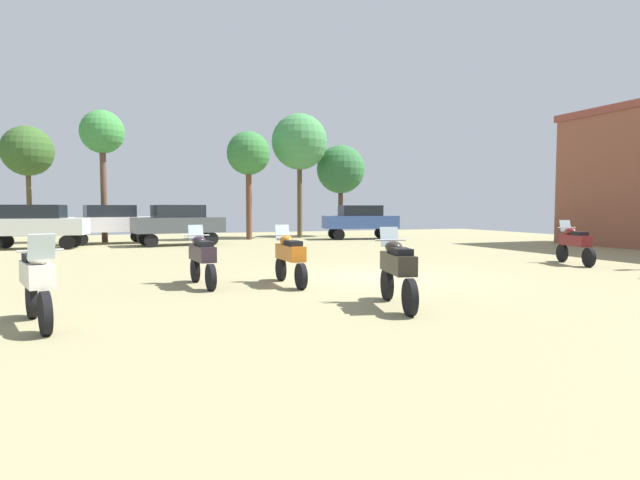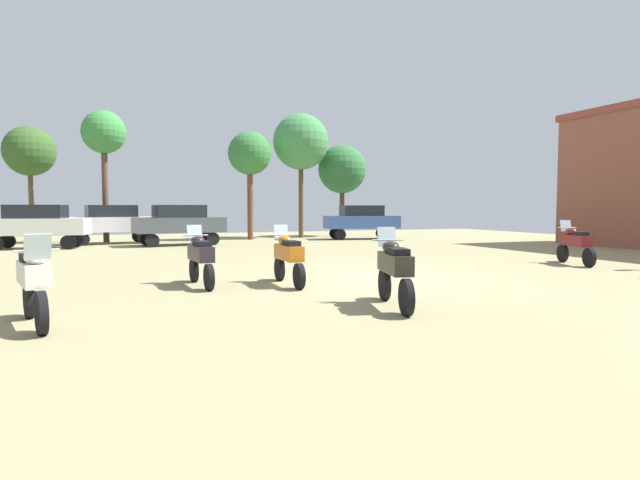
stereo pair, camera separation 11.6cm
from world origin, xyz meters
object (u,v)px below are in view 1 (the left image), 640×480
object	(u,v)px
tree_2	(300,142)
motorcycle_3	(202,256)
car_3	(360,219)
tree_1	(102,134)
motorcycle_7	(575,243)
car_1	(178,222)
tree_5	(248,155)
motorcycle_5	(37,281)
tree_6	(341,170)
tree_4	(27,152)
motorcycle_9	(290,256)
motorcycle_8	(397,268)
car_4	(110,221)
car_2	(35,223)

from	to	relation	value
tree_2	motorcycle_3	bearing A→B (deg)	-115.62
car_3	tree_1	bearing A→B (deg)	90.25
motorcycle_7	car_1	size ratio (longest dim) A/B	0.47
tree_1	tree_5	bearing A→B (deg)	-2.82
motorcycle_5	motorcycle_7	world-z (taller)	motorcycle_5
car_1	tree_6	bearing A→B (deg)	-74.00
motorcycle_3	tree_4	distance (m)	20.51
motorcycle_9	tree_1	size ratio (longest dim) A/B	0.31
motorcycle_8	tree_5	world-z (taller)	tree_5
motorcycle_5	motorcycle_9	size ratio (longest dim) A/B	0.96
tree_2	motorcycle_5	bearing A→B (deg)	-118.66
car_3	motorcycle_8	bearing A→B (deg)	165.90
motorcycle_7	motorcycle_9	size ratio (longest dim) A/B	0.99
motorcycle_7	tree_1	size ratio (longest dim) A/B	0.30
car_4	tree_2	size ratio (longest dim) A/B	0.59
motorcycle_7	tree_6	size ratio (longest dim) A/B	0.36
motorcycle_8	tree_6	bearing A→B (deg)	83.06
motorcycle_9	tree_6	world-z (taller)	tree_6
tree_5	motorcycle_3	bearing A→B (deg)	-106.91
motorcycle_8	tree_6	xyz separation A→B (m)	(8.73, 22.80, 3.62)
car_4	tree_5	bearing A→B (deg)	-92.64
motorcycle_5	tree_1	xyz separation A→B (m)	(0.45, 20.99, 5.03)
motorcycle_8	tree_6	world-z (taller)	tree_6
car_3	car_4	xyz separation A→B (m)	(-13.80, 0.95, 0.00)
car_3	car_4	bearing A→B (deg)	95.67
car_4	tree_4	world-z (taller)	tree_4
motorcycle_7	motorcycle_9	distance (m)	10.19
motorcycle_7	tree_5	world-z (taller)	tree_5
car_4	tree_6	xyz separation A→B (m)	(14.05, 2.55, 3.18)
motorcycle_3	motorcycle_5	size ratio (longest dim) A/B	1.03
car_2	tree_4	xyz separation A→B (m)	(-0.94, 5.07, 3.68)
tree_6	tree_1	bearing A→B (deg)	-175.33
motorcycle_3	motorcycle_7	xyz separation A→B (m)	(12.18, 0.37, 0.00)
motorcycle_3	car_1	world-z (taller)	car_1
motorcycle_7	tree_2	xyz separation A→B (m)	(-3.53, 17.66, 5.18)
car_3	tree_4	bearing A→B (deg)	87.78
car_1	car_3	bearing A→B (deg)	-90.77
motorcycle_7	tree_6	world-z (taller)	tree_6
car_4	tree_2	distance (m)	12.04
motorcycle_7	car_1	world-z (taller)	car_1
motorcycle_9	car_2	bearing A→B (deg)	116.68
car_2	motorcycle_9	bearing A→B (deg)	-144.94
car_3	car_4	distance (m)	13.83
car_3	tree_1	xyz separation A→B (m)	(-14.10, 2.33, 4.59)
car_3	tree_6	bearing A→B (deg)	5.56
car_1	tree_5	size ratio (longest dim) A/B	0.72
tree_2	motorcycle_7	bearing A→B (deg)	-78.70
car_1	tree_2	size ratio (longest dim) A/B	0.59
tree_5	car_4	bearing A→B (deg)	-172.53
motorcycle_9	tree_2	xyz separation A→B (m)	(6.62, 18.57, 5.19)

